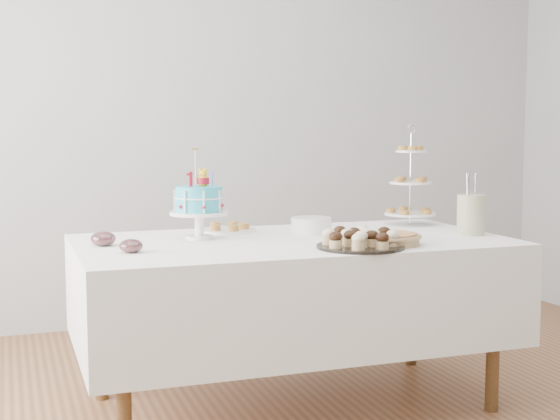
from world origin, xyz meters
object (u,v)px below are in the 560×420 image
object	(u,v)px
birthday_cake	(199,214)
pie	(385,238)
cupcake_tray	(361,238)
pastry_plate	(228,228)
jam_bowl_a	(131,246)
table	(293,289)
plate_stack	(311,225)
jam_bowl_b	(103,239)
utensil_pitcher	(471,213)
tiered_stand	(411,183)

from	to	relation	value
birthday_cake	pie	size ratio (longest dim) A/B	1.30
cupcake_tray	pastry_plate	bearing A→B (deg)	119.09
cupcake_tray	jam_bowl_a	xyz separation A→B (m)	(-0.92, 0.20, -0.01)
table	birthday_cake	size ratio (longest dim) A/B	4.71
plate_stack	jam_bowl_b	world-z (taller)	plate_stack
utensil_pitcher	pastry_plate	bearing A→B (deg)	138.40
jam_bowl_a	utensil_pitcher	xyz separation A→B (m)	(1.59, 0.00, 0.08)
tiered_stand	pastry_plate	distance (m)	0.98
birthday_cake	jam_bowl_b	world-z (taller)	birthday_cake
table	jam_bowl_b	world-z (taller)	jam_bowl_b
jam_bowl_a	jam_bowl_b	size ratio (longest dim) A/B	0.90
table	jam_bowl_b	size ratio (longest dim) A/B	18.08
pie	jam_bowl_a	xyz separation A→B (m)	(-1.07, 0.14, -0.00)
jam_bowl_a	birthday_cake	bearing A→B (deg)	39.87
pastry_plate	jam_bowl_b	world-z (taller)	jam_bowl_b
tiered_stand	pie	bearing A→B (deg)	-127.31
utensil_pitcher	cupcake_tray	bearing A→B (deg)	180.00
pie	tiered_stand	distance (m)	0.75
pastry_plate	jam_bowl_b	bearing A→B (deg)	-157.10
plate_stack	utensil_pitcher	xyz separation A→B (m)	(0.69, -0.30, 0.07)
birthday_cake	plate_stack	bearing A→B (deg)	3.45
table	tiered_stand	xyz separation A→B (m)	(0.76, 0.29, 0.44)
birthday_cake	cupcake_tray	distance (m)	0.76
table	jam_bowl_a	bearing A→B (deg)	-169.27
plate_stack	jam_bowl_a	size ratio (longest dim) A/B	2.03
plate_stack	jam_bowl_a	xyz separation A→B (m)	(-0.90, -0.31, -0.01)
birthday_cake	jam_bowl_a	bearing A→B (deg)	-137.91
plate_stack	jam_bowl_b	xyz separation A→B (m)	(-0.98, -0.08, -0.01)
cupcake_tray	jam_bowl_b	bearing A→B (deg)	157.37
table	plate_stack	size ratio (longest dim) A/B	9.96
birthday_cake	pastry_plate	bearing A→B (deg)	47.60
tiered_stand	jam_bowl_b	world-z (taller)	tiered_stand
cupcake_tray	utensil_pitcher	distance (m)	0.70
plate_stack	jam_bowl_a	world-z (taller)	plate_stack
pastry_plate	pie	bearing A→B (deg)	-50.07
pie	pastry_plate	world-z (taller)	pie
birthday_cake	pie	xyz separation A→B (m)	(0.71, -0.43, -0.08)
table	utensil_pitcher	xyz separation A→B (m)	(0.84, -0.14, 0.33)
tiered_stand	utensil_pitcher	distance (m)	0.45
cupcake_tray	plate_stack	size ratio (longest dim) A/B	1.92
table	pastry_plate	size ratio (longest dim) A/B	7.19
pie	jam_bowl_b	xyz separation A→B (m)	(-1.15, 0.36, 0.00)
tiered_stand	jam_bowl_a	size ratio (longest dim) A/B	5.44
cupcake_tray	jam_bowl_a	world-z (taller)	cupcake_tray
birthday_cake	pie	world-z (taller)	birthday_cake
utensil_pitcher	tiered_stand	bearing A→B (deg)	84.01
tiered_stand	pastry_plate	bearing A→B (deg)	177.02
jam_bowl_a	utensil_pitcher	world-z (taller)	utensil_pitcher
cupcake_tray	jam_bowl_b	distance (m)	1.09
birthday_cake	cupcake_tray	xyz separation A→B (m)	(0.57, -0.49, -0.07)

